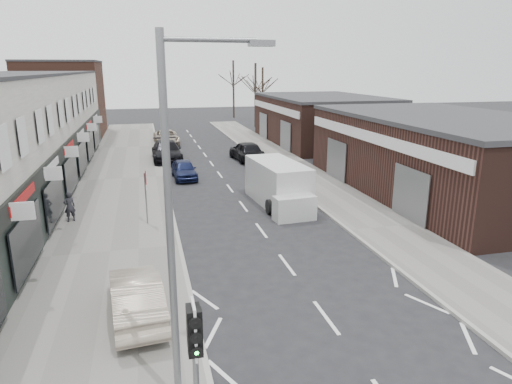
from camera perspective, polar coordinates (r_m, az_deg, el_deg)
ground at (r=13.18m, az=12.23°, el=-19.37°), size 160.00×160.00×0.00m
pavement_left at (r=32.53m, az=-16.38°, el=1.56°), size 5.50×64.00×0.12m
pavement_right at (r=34.24m, az=4.99°, el=2.80°), size 3.50×64.00×0.12m
brick_block_far at (r=55.39m, az=-22.92°, el=10.55°), size 8.00×10.00×8.00m
right_unit_near at (r=29.91m, az=22.54°, el=4.15°), size 10.00×18.00×4.50m
right_unit_far at (r=47.33m, az=8.20°, el=8.84°), size 10.00×16.00×4.50m
tree_far_a at (r=59.79m, az=-0.07°, el=8.14°), size 3.60×3.60×8.00m
tree_far_b at (r=66.18m, az=0.81°, el=8.83°), size 3.60×3.60×7.50m
tree_far_c at (r=71.34m, az=-2.78°, el=9.28°), size 3.60×3.60×8.50m
traffic_light at (r=9.14m, az=-7.66°, el=-18.06°), size 0.28×0.60×3.10m
street_lamp at (r=9.29m, az=-9.74°, el=-2.50°), size 2.23×0.22×8.00m
warning_sign at (r=22.26m, az=-13.61°, el=1.28°), size 0.12×0.80×2.70m
white_van at (r=25.38m, az=2.85°, el=0.89°), size 2.60×6.28×2.38m
sedan_on_pavement at (r=14.48m, az=-14.74°, el=-12.46°), size 1.85×4.27×1.37m
pedestrian at (r=24.07m, az=-22.28°, el=-1.70°), size 0.64×0.54×1.49m
parked_car_left_a at (r=31.84m, az=-8.97°, el=2.80°), size 1.67×3.85×1.29m
parked_car_left_b at (r=38.19m, az=-11.11°, el=5.04°), size 2.35×5.69×1.65m
parked_car_left_c at (r=46.75m, az=-11.13°, el=6.72°), size 2.48×5.11×1.40m
parked_car_right_a at (r=32.72m, az=1.01°, el=3.34°), size 1.41×3.99×1.31m
parked_car_right_b at (r=37.69m, az=-1.20°, el=5.18°), size 2.36×4.96×1.64m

